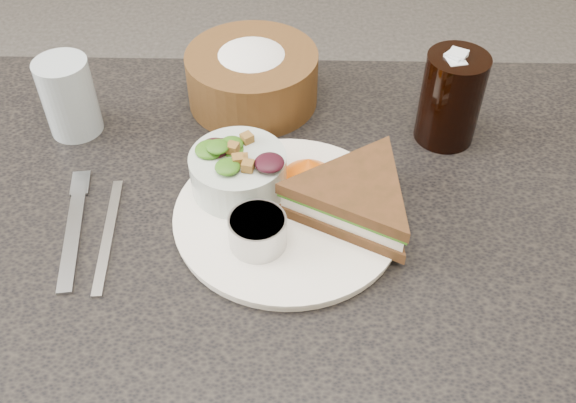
% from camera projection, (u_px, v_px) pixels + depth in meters
% --- Properties ---
extents(dining_table, '(1.00, 0.70, 0.75)m').
position_uv_depth(dining_table, '(256.00, 384.00, 1.02)').
color(dining_table, black).
rests_on(dining_table, floor).
extents(dinner_plate, '(0.27, 0.27, 0.01)m').
position_uv_depth(dinner_plate, '(288.00, 216.00, 0.76)').
color(dinner_plate, white).
rests_on(dinner_plate, dining_table).
extents(sandwich, '(0.25, 0.25, 0.05)m').
position_uv_depth(sandwich, '(356.00, 198.00, 0.73)').
color(sandwich, '#4A2916').
rests_on(sandwich, dinner_plate).
extents(salad_bowl, '(0.15, 0.15, 0.07)m').
position_uv_depth(salad_bowl, '(238.00, 166.00, 0.76)').
color(salad_bowl, '#B2C1B9').
rests_on(salad_bowl, dinner_plate).
extents(dressing_ramekin, '(0.08, 0.08, 0.04)m').
position_uv_depth(dressing_ramekin, '(258.00, 232.00, 0.70)').
color(dressing_ramekin, '#A9A9A9').
rests_on(dressing_ramekin, dinner_plate).
extents(orange_wedge, '(0.09, 0.09, 0.03)m').
position_uv_depth(orange_wedge, '(308.00, 168.00, 0.78)').
color(orange_wedge, '#EE5D09').
rests_on(orange_wedge, dinner_plate).
extents(fork, '(0.04, 0.17, 0.00)m').
position_uv_depth(fork, '(73.00, 234.00, 0.74)').
color(fork, '#909499').
rests_on(fork, dining_table).
extents(knife, '(0.03, 0.18, 0.00)m').
position_uv_depth(knife, '(108.00, 235.00, 0.74)').
color(knife, '#ABABAB').
rests_on(knife, dining_table).
extents(bread_basket, '(0.20, 0.20, 0.10)m').
position_uv_depth(bread_basket, '(252.00, 70.00, 0.89)').
color(bread_basket, brown).
rests_on(bread_basket, dining_table).
extents(cola_glass, '(0.09, 0.09, 0.14)m').
position_uv_depth(cola_glass, '(452.00, 95.00, 0.82)').
color(cola_glass, black).
rests_on(cola_glass, dining_table).
extents(water_glass, '(0.09, 0.09, 0.11)m').
position_uv_depth(water_glass, '(69.00, 97.00, 0.84)').
color(water_glass, '#9EAEB7').
rests_on(water_glass, dining_table).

